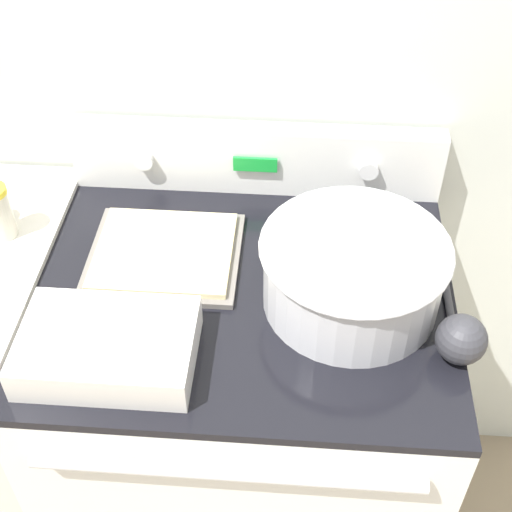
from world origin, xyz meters
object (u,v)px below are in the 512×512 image
at_px(mixing_bowl, 353,270).
at_px(casserole_dish, 108,345).
at_px(baking_tray, 165,253).
at_px(ladle, 460,337).

height_order(mixing_bowl, casserole_dish, mixing_bowl).
relative_size(mixing_bowl, baking_tray, 1.15).
bearing_deg(mixing_bowl, baking_tray, 166.18).
bearing_deg(mixing_bowl, casserole_dish, -157.47).
relative_size(mixing_bowl, casserole_dish, 1.16).
xyz_separation_m(mixing_bowl, baking_tray, (-0.35, 0.09, -0.07)).
height_order(mixing_bowl, baking_tray, mixing_bowl).
bearing_deg(casserole_dish, ladle, 5.77).
bearing_deg(ladle, mixing_bowl, 148.63).
relative_size(casserole_dish, baking_tray, 0.99).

